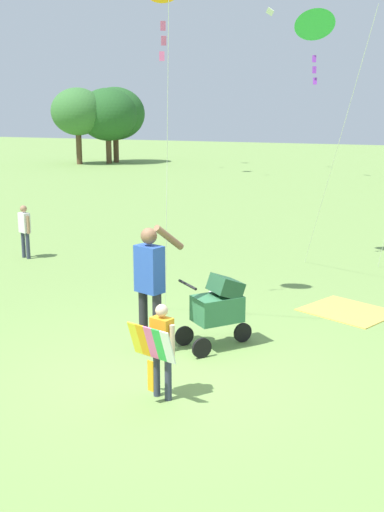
% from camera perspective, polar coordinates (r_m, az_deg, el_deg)
% --- Properties ---
extents(ground_plane, '(120.00, 120.00, 0.00)m').
position_cam_1_polar(ground_plane, '(8.04, -2.20, -10.33)').
color(ground_plane, '#75994C').
extents(treeline_distant, '(46.59, 6.75, 5.58)m').
position_cam_1_polar(treeline_distant, '(34.22, 13.50, 12.93)').
color(treeline_distant, brown).
rests_on(treeline_distant, ground).
extents(child_with_butterfly_kite, '(0.61, 0.40, 1.12)m').
position_cam_1_polar(child_with_butterfly_kite, '(7.01, -2.91, -8.07)').
color(child_with_butterfly_kite, '#33384C').
rests_on(child_with_butterfly_kite, ground).
extents(person_adult_flyer, '(0.64, 0.52, 1.80)m').
position_cam_1_polar(person_adult_flyer, '(8.29, -3.90, -2.03)').
color(person_adult_flyer, '#232328').
rests_on(person_adult_flyer, ground).
extents(stroller, '(0.90, 1.05, 1.03)m').
position_cam_1_polar(stroller, '(8.56, 2.47, -4.54)').
color(stroller, black).
rests_on(stroller, ground).
extents(kite_green_novelty, '(2.40, 3.72, 5.23)m').
position_cam_1_polar(kite_green_novelty, '(13.53, 11.26, 20.03)').
color(kite_green_novelty, green).
rests_on(kite_green_novelty, ground).
extents(person_sitting_far, '(0.37, 0.22, 1.20)m').
position_cam_1_polar(person_sitting_far, '(14.32, -15.16, 2.58)').
color(person_sitting_far, '#33384C').
rests_on(person_sitting_far, ground).
extents(picnic_blanket, '(1.63, 1.52, 0.02)m').
position_cam_1_polar(picnic_blanket, '(10.55, 14.17, -4.94)').
color(picnic_blanket, gold).
rests_on(picnic_blanket, ground).
extents(cooler_box, '(0.45, 0.33, 0.35)m').
position_cam_1_polar(cooler_box, '(9.95, 2.40, -4.61)').
color(cooler_box, '#2D5BB7').
rests_on(cooler_box, ground).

